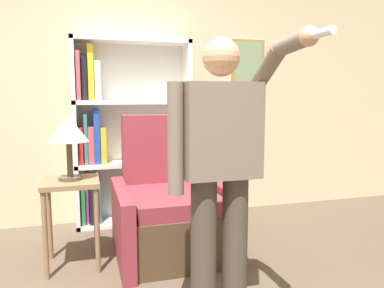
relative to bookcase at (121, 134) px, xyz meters
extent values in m
cube|color=beige|center=(-0.11, 0.16, 0.49)|extent=(8.00, 0.06, 2.80)
cube|color=olive|center=(1.42, 0.11, 0.73)|extent=(0.37, 0.04, 0.53)
cube|color=gray|center=(1.42, 0.09, 0.73)|extent=(0.31, 0.01, 0.47)
cube|color=white|center=(-0.43, -0.02, 0.01)|extent=(0.04, 0.28, 1.85)
cube|color=white|center=(0.68, -0.02, 0.01)|extent=(0.04, 0.28, 1.85)
cube|color=white|center=(0.12, 0.11, 0.01)|extent=(1.16, 0.01, 1.85)
cube|color=white|center=(0.12, -0.02, -0.89)|extent=(1.16, 0.28, 0.04)
cube|color=white|center=(0.12, -0.02, -0.30)|extent=(1.16, 0.28, 0.04)
cube|color=white|center=(0.12, -0.02, 0.32)|extent=(1.16, 0.28, 0.04)
cube|color=white|center=(0.12, -0.02, 0.91)|extent=(1.16, 0.28, 0.04)
cube|color=#238438|center=(-0.38, -0.02, -0.69)|extent=(0.04, 0.21, 0.37)
cube|color=purple|center=(-0.35, -0.02, -0.65)|extent=(0.03, 0.16, 0.45)
cube|color=black|center=(-0.30, -0.02, -0.65)|extent=(0.04, 0.23, 0.45)
cube|color=purple|center=(-0.26, -0.02, -0.63)|extent=(0.03, 0.23, 0.48)
cube|color=#337070|center=(-0.23, -0.02, -0.66)|extent=(0.03, 0.16, 0.42)
cube|color=red|center=(-0.38, -0.02, -0.10)|extent=(0.04, 0.17, 0.36)
cube|color=#337070|center=(-0.34, -0.02, -0.04)|extent=(0.03, 0.21, 0.49)
cube|color=#BC4C56|center=(-0.29, -0.02, -0.10)|extent=(0.05, 0.21, 0.36)
cube|color=#1E47B2|center=(-0.23, -0.02, -0.02)|extent=(0.06, 0.21, 0.53)
cube|color=gold|center=(-0.17, -0.02, -0.10)|extent=(0.05, 0.20, 0.35)
cube|color=#BC4C56|center=(-0.39, -0.02, 0.56)|extent=(0.04, 0.23, 0.46)
cube|color=black|center=(-0.33, -0.02, 0.55)|extent=(0.05, 0.16, 0.43)
cube|color=gold|center=(-0.27, -0.02, 0.60)|extent=(0.05, 0.18, 0.52)
cube|color=white|center=(-0.21, -0.02, 0.52)|extent=(0.06, 0.21, 0.37)
cube|color=#4C3823|center=(0.32, -0.89, -0.71)|extent=(0.71, 0.86, 0.40)
cube|color=maroon|center=(0.32, -0.93, -0.45)|extent=(0.67, 0.74, 0.12)
cube|color=maroon|center=(0.32, -0.50, -0.25)|extent=(0.71, 0.16, 0.92)
cube|color=maroon|center=(-0.08, -0.89, -0.63)|extent=(0.10, 0.94, 0.57)
cube|color=maroon|center=(0.72, -0.89, -0.63)|extent=(0.10, 0.94, 0.57)
cylinder|color=#473D33|center=(0.29, -1.80, -0.50)|extent=(0.15, 0.15, 0.83)
cylinder|color=#473D33|center=(0.49, -1.80, -0.50)|extent=(0.15, 0.15, 0.83)
cube|color=#756656|center=(0.39, -1.80, 0.19)|extent=(0.43, 0.24, 0.53)
sphere|color=tan|center=(0.39, -1.80, 0.59)|extent=(0.21, 0.21, 0.21)
cylinder|color=#756656|center=(0.13, -1.80, 0.14)|extent=(0.09, 0.09, 0.62)
cylinder|color=#756656|center=(0.62, -1.92, 0.53)|extent=(0.09, 0.28, 0.23)
cylinder|color=#756656|center=(0.62, -2.16, 0.62)|extent=(0.08, 0.27, 0.10)
sphere|color=tan|center=(0.62, -2.29, 0.64)|extent=(0.09, 0.09, 0.09)
cylinder|color=white|center=(0.62, -2.38, 0.64)|extent=(0.04, 0.15, 0.04)
cube|color=#846647|center=(-0.46, -0.89, -0.26)|extent=(0.41, 0.41, 0.04)
cylinder|color=#846647|center=(-0.64, -1.07, -0.60)|extent=(0.04, 0.04, 0.63)
cylinder|color=#846647|center=(-0.28, -1.07, -0.60)|extent=(0.04, 0.04, 0.63)
cylinder|color=#846647|center=(-0.64, -0.71, -0.60)|extent=(0.04, 0.04, 0.63)
cylinder|color=#846647|center=(-0.28, -0.71, -0.60)|extent=(0.04, 0.04, 0.63)
cylinder|color=#4C4233|center=(-0.46, -0.89, -0.23)|extent=(0.17, 0.17, 0.02)
cylinder|color=#4C4233|center=(-0.46, -0.89, -0.09)|extent=(0.04, 0.04, 0.26)
cone|color=beige|center=(-0.46, -0.89, 0.14)|extent=(0.29, 0.29, 0.19)
camera|label=1|loc=(-0.34, -3.77, 0.37)|focal=35.00mm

